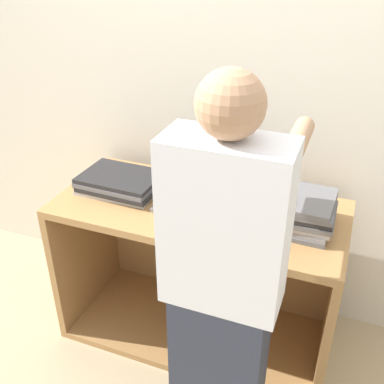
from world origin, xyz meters
name	(u,v)px	position (x,y,z in m)	size (l,w,h in m)	color
ground_plane	(176,374)	(0.00, 0.00, 0.00)	(12.00, 12.00, 0.00)	tan
wall_back	(229,90)	(0.00, 0.71, 1.20)	(8.00, 0.05, 2.40)	silver
cart	(204,264)	(0.00, 0.38, 0.39)	(1.32, 0.61, 0.78)	#A87A47
laptop_open	(204,190)	(0.00, 0.36, 0.83)	(0.37, 0.37, 0.25)	gray
laptop_stack_left	(121,183)	(-0.40, 0.31, 0.82)	(0.38, 0.28, 0.08)	#B7B7BC
laptop_stack_right	(288,209)	(0.40, 0.30, 0.85)	(0.39, 0.29, 0.14)	slate
person	(223,290)	(0.27, -0.18, 0.77)	(0.40, 0.52, 1.54)	#2D3342
inventory_tag	(287,201)	(0.40, 0.24, 0.93)	(0.06, 0.02, 0.01)	red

